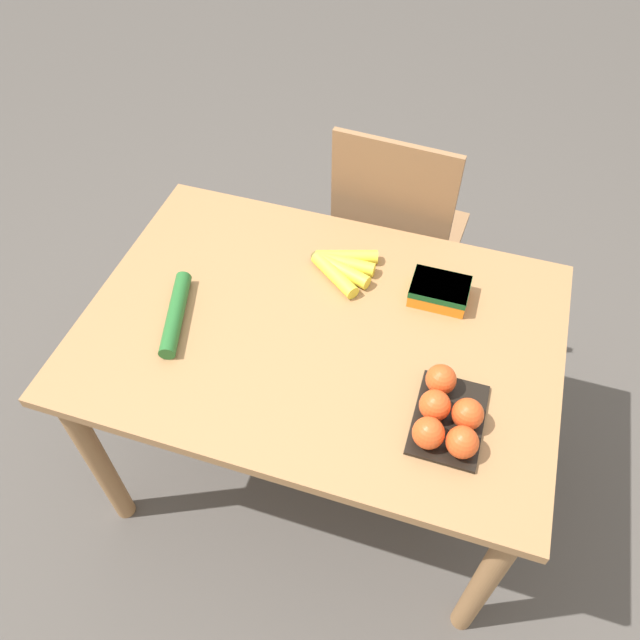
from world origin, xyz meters
name	(u,v)px	position (x,y,z in m)	size (l,w,h in m)	color
ground_plane	(320,459)	(0.00, 0.00, 0.00)	(12.00, 12.00, 0.00)	#4C4742
dining_table	(320,351)	(0.00, 0.00, 0.63)	(1.23, 0.86, 0.73)	#9E7044
chair	(395,239)	(0.07, 0.64, 0.50)	(0.45, 0.43, 0.97)	#8E6642
banana_bunch	(341,266)	(-0.01, 0.21, 0.75)	(0.19, 0.19, 0.04)	brown
tomato_pack	(447,415)	(0.36, -0.19, 0.77)	(0.16, 0.23, 0.08)	black
carrot_bag	(440,290)	(0.27, 0.19, 0.77)	(0.15, 0.11, 0.05)	orange
cucumber_near	(176,314)	(-0.37, -0.09, 0.76)	(0.12, 0.27, 0.04)	#236028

